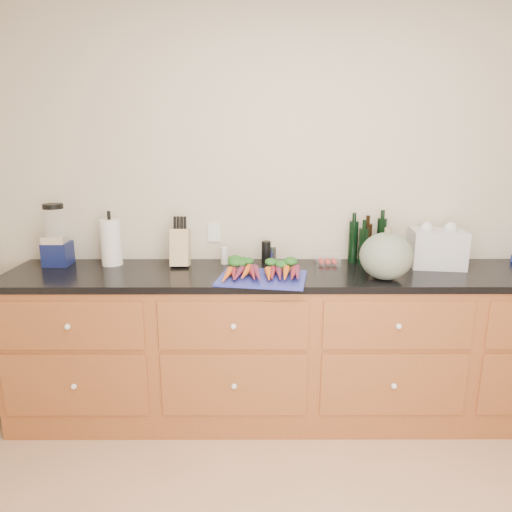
{
  "coord_description": "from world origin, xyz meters",
  "views": [
    {
      "loc": [
        -0.33,
        -1.33,
        1.69
      ],
      "look_at": [
        -0.33,
        1.2,
        1.06
      ],
      "focal_mm": 32.0,
      "sensor_mm": 36.0,
      "label": 1
    }
  ],
  "objects_px": {
    "blender_appliance": "(56,238)",
    "carrots": "(262,271)",
    "cutting_board": "(262,278)",
    "paper_towel": "(111,242)",
    "knife_block": "(180,248)",
    "tomato_box": "(328,259)",
    "squash": "(386,256)"
  },
  "relations": [
    {
      "from": "squash",
      "to": "paper_towel",
      "type": "height_order",
      "value": "paper_towel"
    },
    {
      "from": "blender_appliance",
      "to": "knife_block",
      "type": "bearing_deg",
      "value": -1.32
    },
    {
      "from": "carrots",
      "to": "blender_appliance",
      "type": "distance_m",
      "value": 1.32
    },
    {
      "from": "cutting_board",
      "to": "tomato_box",
      "type": "relative_size",
      "value": 3.18
    },
    {
      "from": "paper_towel",
      "to": "tomato_box",
      "type": "bearing_deg",
      "value": 0.42
    },
    {
      "from": "blender_appliance",
      "to": "knife_block",
      "type": "height_order",
      "value": "blender_appliance"
    },
    {
      "from": "knife_block",
      "to": "carrots",
      "type": "bearing_deg",
      "value": -26.93
    },
    {
      "from": "cutting_board",
      "to": "paper_towel",
      "type": "bearing_deg",
      "value": 161.26
    },
    {
      "from": "cutting_board",
      "to": "tomato_box",
      "type": "height_order",
      "value": "tomato_box"
    },
    {
      "from": "squash",
      "to": "tomato_box",
      "type": "bearing_deg",
      "value": 130.06
    },
    {
      "from": "cutting_board",
      "to": "knife_block",
      "type": "bearing_deg",
      "value": 149.39
    },
    {
      "from": "cutting_board",
      "to": "paper_towel",
      "type": "height_order",
      "value": "paper_towel"
    },
    {
      "from": "cutting_board",
      "to": "paper_towel",
      "type": "relative_size",
      "value": 1.68
    },
    {
      "from": "carrots",
      "to": "paper_towel",
      "type": "bearing_deg",
      "value": 163.6
    },
    {
      "from": "cutting_board",
      "to": "blender_appliance",
      "type": "height_order",
      "value": "blender_appliance"
    },
    {
      "from": "carrots",
      "to": "tomato_box",
      "type": "relative_size",
      "value": 2.9
    },
    {
      "from": "cutting_board",
      "to": "carrots",
      "type": "distance_m",
      "value": 0.05
    },
    {
      "from": "blender_appliance",
      "to": "carrots",
      "type": "bearing_deg",
      "value": -12.13
    },
    {
      "from": "carrots",
      "to": "squash",
      "type": "xyz_separation_m",
      "value": [
        0.69,
        -0.04,
        0.09
      ]
    },
    {
      "from": "carrots",
      "to": "blender_appliance",
      "type": "relative_size",
      "value": 1.14
    },
    {
      "from": "carrots",
      "to": "cutting_board",
      "type": "bearing_deg",
      "value": -90.0
    },
    {
      "from": "squash",
      "to": "carrots",
      "type": "bearing_deg",
      "value": 176.82
    },
    {
      "from": "knife_block",
      "to": "tomato_box",
      "type": "distance_m",
      "value": 0.93
    },
    {
      "from": "squash",
      "to": "paper_towel",
      "type": "xyz_separation_m",
      "value": [
        -1.64,
        0.32,
        0.01
      ]
    },
    {
      "from": "carrots",
      "to": "knife_block",
      "type": "bearing_deg",
      "value": 153.07
    },
    {
      "from": "carrots",
      "to": "paper_towel",
      "type": "relative_size",
      "value": 1.53
    },
    {
      "from": "squash",
      "to": "knife_block",
      "type": "height_order",
      "value": "squash"
    },
    {
      "from": "paper_towel",
      "to": "knife_block",
      "type": "relative_size",
      "value": 1.26
    },
    {
      "from": "cutting_board",
      "to": "carrots",
      "type": "xyz_separation_m",
      "value": [
        0.0,
        0.04,
        0.03
      ]
    },
    {
      "from": "blender_appliance",
      "to": "tomato_box",
      "type": "height_order",
      "value": "blender_appliance"
    },
    {
      "from": "squash",
      "to": "cutting_board",
      "type": "bearing_deg",
      "value": -179.67
    },
    {
      "from": "cutting_board",
      "to": "squash",
      "type": "relative_size",
      "value": 1.64
    }
  ]
}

